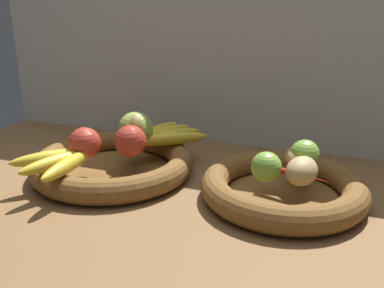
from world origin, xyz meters
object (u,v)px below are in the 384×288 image
at_px(fruit_bowl_left, 113,164).
at_px(banana_bunch_back, 163,135).
at_px(apple_red_front, 85,143).
at_px(apple_red_right, 130,141).
at_px(apple_green_back, 136,129).
at_px(fruit_bowl_right, 283,188).
at_px(lime_far, 305,155).
at_px(banana_bunch_front, 60,161).
at_px(potato_back, 299,157).
at_px(lime_near, 266,167).
at_px(potato_small, 302,171).
at_px(chili_pepper, 293,173).
at_px(pear_brown, 136,131).

height_order(fruit_bowl_left, banana_bunch_back, banana_bunch_back).
bearing_deg(fruit_bowl_left, apple_red_front, -119.70).
distance_m(apple_red_right, apple_green_back, 0.07).
distance_m(apple_red_front, apple_red_right, 0.09).
height_order(apple_red_front, apple_green_back, apple_green_back).
xyz_separation_m(fruit_bowl_right, lime_far, (0.03, 0.04, 0.06)).
relative_size(apple_red_front, banana_bunch_back, 0.36).
distance_m(banana_bunch_front, potato_back, 0.47).
bearing_deg(lime_near, banana_bunch_front, -169.51).
xyz_separation_m(fruit_bowl_left, potato_small, (0.41, -0.03, 0.05)).
bearing_deg(banana_bunch_back, lime_far, -10.96).
relative_size(apple_red_front, apple_green_back, 0.85).
relative_size(apple_green_back, chili_pepper, 0.59).
bearing_deg(potato_back, pear_brown, 179.94).
relative_size(banana_bunch_front, chili_pepper, 1.31).
height_order(potato_back, lime_near, lime_near).
bearing_deg(banana_bunch_back, apple_green_back, -133.04).
relative_size(apple_red_right, apple_green_back, 0.86).
distance_m(apple_red_front, chili_pepper, 0.43).
bearing_deg(potato_small, fruit_bowl_left, 175.17).
height_order(pear_brown, banana_bunch_front, pear_brown).
bearing_deg(potato_back, chili_pepper, -94.49).
relative_size(apple_red_front, lime_far, 1.12).
relative_size(apple_red_right, potato_back, 0.86).
bearing_deg(fruit_bowl_left, potato_small, -4.83).
bearing_deg(banana_bunch_front, fruit_bowl_right, 15.21).
bearing_deg(banana_bunch_front, potato_small, 9.98).
xyz_separation_m(fruit_bowl_right, banana_bunch_back, (-0.30, 0.11, 0.04)).
xyz_separation_m(apple_red_front, chili_pepper, (0.42, 0.05, -0.03)).
height_order(potato_back, chili_pepper, potato_back).
distance_m(banana_bunch_back, lime_far, 0.34).
relative_size(pear_brown, potato_back, 0.97).
xyz_separation_m(apple_red_right, potato_back, (0.34, 0.06, -0.01)).
bearing_deg(apple_red_front, lime_far, 12.44).
bearing_deg(potato_back, fruit_bowl_left, -173.15).
xyz_separation_m(fruit_bowl_right, pear_brown, (-0.34, 0.05, 0.07)).
xyz_separation_m(apple_red_front, pear_brown, (0.07, 0.10, 0.00)).
relative_size(fruit_bowl_right, apple_red_front, 4.72).
height_order(apple_green_back, banana_bunch_front, apple_green_back).
distance_m(apple_green_back, banana_bunch_front, 0.19).
bearing_deg(pear_brown, fruit_bowl_left, -125.29).
height_order(apple_green_back, banana_bunch_back, apple_green_back).
xyz_separation_m(apple_green_back, pear_brown, (0.00, -0.01, -0.00)).
relative_size(apple_red_front, banana_bunch_front, 0.38).
xyz_separation_m(banana_bunch_front, potato_small, (0.46, 0.08, 0.01)).
relative_size(fruit_bowl_left, apple_red_right, 5.23).
bearing_deg(lime_far, lime_near, -125.84).
bearing_deg(potato_back, lime_far, -27.26).
height_order(potato_back, lime_far, lime_far).
xyz_separation_m(potato_back, chili_pepper, (-0.00, -0.05, -0.01)).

